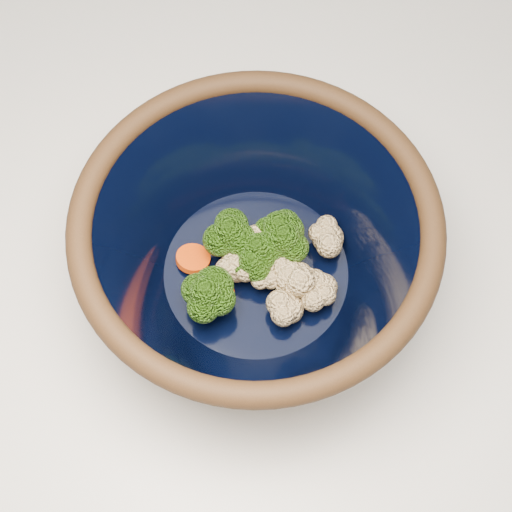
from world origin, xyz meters
TOP-DOWN VIEW (x-y plane):
  - counter at (0.00, 0.00)m, footprint 1.20×1.20m
  - mixing_bowl at (-0.09, 0.08)m, footprint 0.38×0.38m
  - vegetable_pile at (-0.09, 0.08)m, footprint 0.15×0.15m

SIDE VIEW (x-z plane):
  - counter at x=0.00m, z-range 0.00..0.90m
  - vegetable_pile at x=-0.09m, z-range 0.93..0.98m
  - mixing_bowl at x=-0.09m, z-range 0.91..1.04m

